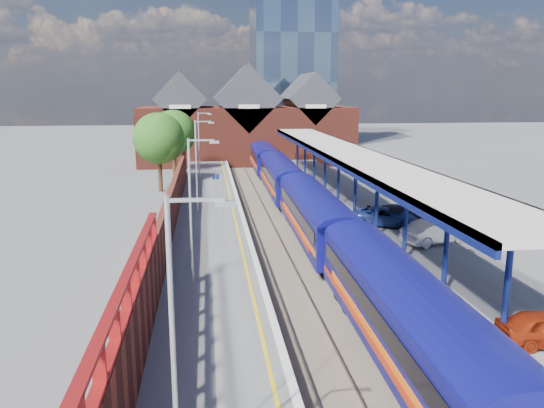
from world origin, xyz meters
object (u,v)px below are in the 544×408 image
at_px(platform_sign, 216,184).
at_px(parked_car_silver, 435,232).
at_px(parked_car_dark, 398,213).
at_px(lamp_post_a, 179,330).
at_px(lamp_post_c, 198,160).
at_px(parked_car_blue, 385,217).
at_px(lamp_post_d, 200,141).
at_px(train, 295,191).
at_px(lamp_post_b, 193,202).

bearing_deg(platform_sign, parked_car_silver, -44.98).
height_order(platform_sign, parked_car_dark, platform_sign).
xyz_separation_m(lamp_post_a, lamp_post_c, (0.00, 30.00, 0.00)).
relative_size(lamp_post_a, parked_car_silver, 1.59).
bearing_deg(parked_car_blue, lamp_post_a, 172.48).
height_order(lamp_post_a, lamp_post_d, same).
distance_m(parked_car_dark, parked_car_blue, 1.60).
distance_m(lamp_post_a, parked_car_dark, 28.52).
bearing_deg(platform_sign, parked_car_blue, -36.27).
xyz_separation_m(train, parked_car_silver, (6.60, -12.62, -0.40)).
xyz_separation_m(train, lamp_post_d, (-7.86, 14.46, 2.87)).
bearing_deg(lamp_post_a, train, 76.01).
xyz_separation_m(parked_car_silver, parked_car_blue, (-1.58, 4.63, -0.09)).
bearing_deg(train, parked_car_silver, -62.40).
distance_m(lamp_post_a, lamp_post_c, 30.00).
bearing_deg(train, platform_sign, 175.93).
relative_size(lamp_post_a, platform_sign, 2.80).
xyz_separation_m(lamp_post_c, parked_car_blue, (12.87, -6.44, -3.35)).
xyz_separation_m(platform_sign, parked_car_dark, (12.76, -7.45, -1.07)).
xyz_separation_m(lamp_post_b, parked_car_silver, (14.45, 4.92, -3.27)).
distance_m(platform_sign, parked_car_blue, 14.31).
xyz_separation_m(lamp_post_b, lamp_post_d, (0.00, 32.00, 0.00)).
height_order(lamp_post_d, parked_car_blue, lamp_post_d).
bearing_deg(parked_car_blue, parked_car_silver, -140.04).
bearing_deg(lamp_post_b, train, 65.87).
xyz_separation_m(lamp_post_d, parked_car_blue, (12.87, -22.44, -3.35)).
bearing_deg(parked_car_silver, lamp_post_d, 7.98).
relative_size(platform_sign, parked_car_blue, 0.54).
xyz_separation_m(lamp_post_a, lamp_post_d, (0.00, 46.00, 0.00)).
distance_m(train, parked_car_dark, 9.40).
height_order(lamp_post_c, lamp_post_d, same).
height_order(train, lamp_post_c, lamp_post_c).
height_order(lamp_post_b, parked_car_silver, lamp_post_b).
height_order(lamp_post_b, parked_car_blue, lamp_post_b).
distance_m(lamp_post_c, parked_car_blue, 14.78).
bearing_deg(parked_car_blue, platform_sign, 74.86).
bearing_deg(lamp_post_b, lamp_post_c, 90.00).
bearing_deg(lamp_post_b, lamp_post_d, 90.00).
bearing_deg(platform_sign, lamp_post_c, -124.26).
height_order(train, lamp_post_a, lamp_post_a).
relative_size(train, platform_sign, 26.38).
distance_m(lamp_post_c, parked_car_dark, 15.51).
relative_size(lamp_post_a, lamp_post_b, 1.00).
bearing_deg(lamp_post_b, parked_car_blue, 36.59).
relative_size(train, lamp_post_d, 9.42).
distance_m(parked_car_silver, parked_car_dark, 5.64).
relative_size(lamp_post_c, parked_car_blue, 1.52).
distance_m(train, platform_sign, 6.53).
bearing_deg(parked_car_dark, lamp_post_c, 55.68).
bearing_deg(parked_car_blue, lamp_post_b, 147.72).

